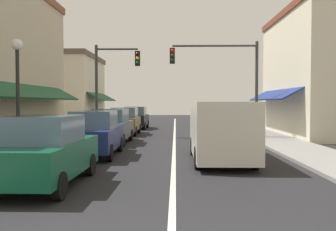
% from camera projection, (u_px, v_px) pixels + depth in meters
% --- Properties ---
extents(ground_plane, '(80.00, 80.00, 0.00)m').
position_uv_depth(ground_plane, '(174.00, 138.00, 21.62)').
color(ground_plane, black).
extents(sidewalk_left, '(2.60, 56.00, 0.12)m').
position_uv_depth(sidewalk_left, '(81.00, 137.00, 21.73)').
color(sidewalk_left, gray).
rests_on(sidewalk_left, ground).
extents(sidewalk_right, '(2.60, 56.00, 0.12)m').
position_uv_depth(sidewalk_right, '(269.00, 137.00, 21.50)').
color(sidewalk_right, gray).
rests_on(sidewalk_right, ground).
extents(lane_center_stripe, '(0.14, 52.00, 0.01)m').
position_uv_depth(lane_center_stripe, '(174.00, 138.00, 21.62)').
color(lane_center_stripe, silver).
rests_on(lane_center_stripe, ground).
extents(storefront_right_block, '(5.98, 10.20, 7.87)m').
position_uv_depth(storefront_right_block, '(319.00, 73.00, 23.29)').
color(storefront_right_block, beige).
rests_on(storefront_right_block, ground).
extents(storefront_far_left, '(7.28, 8.20, 6.13)m').
position_uv_depth(storefront_far_left, '(61.00, 91.00, 31.70)').
color(storefront_far_left, beige).
rests_on(storefront_far_left, ground).
extents(parked_car_nearest_left, '(1.83, 4.13, 1.77)m').
position_uv_depth(parked_car_nearest_left, '(45.00, 151.00, 9.22)').
color(parked_car_nearest_left, '#0F4C33').
rests_on(parked_car_nearest_left, ground).
extents(parked_car_second_left, '(1.84, 4.13, 1.77)m').
position_uv_depth(parked_car_second_left, '(95.00, 134.00, 14.36)').
color(parked_car_second_left, navy).
rests_on(parked_car_second_left, ground).
extents(parked_car_third_left, '(1.88, 4.15, 1.77)m').
position_uv_depth(parked_car_third_left, '(111.00, 126.00, 18.80)').
color(parked_car_third_left, '#4C5156').
rests_on(parked_car_third_left, ground).
extents(parked_car_far_left, '(1.81, 4.11, 1.77)m').
position_uv_depth(parked_car_far_left, '(125.00, 121.00, 24.09)').
color(parked_car_far_left, brown).
rests_on(parked_car_far_left, ground).
extents(parked_car_distant_left, '(1.85, 4.14, 1.77)m').
position_uv_depth(parked_car_distant_left, '(136.00, 118.00, 29.49)').
color(parked_car_distant_left, black).
rests_on(parked_car_distant_left, ground).
extents(van_in_lane, '(2.01, 5.18, 2.12)m').
position_uv_depth(van_in_lane, '(220.00, 129.00, 13.11)').
color(van_in_lane, beige).
rests_on(van_in_lane, ground).
extents(traffic_signal_mast_arm, '(5.17, 0.50, 5.65)m').
position_uv_depth(traffic_signal_mast_arm, '(226.00, 72.00, 21.46)').
color(traffic_signal_mast_arm, '#333333').
rests_on(traffic_signal_mast_arm, ground).
extents(traffic_signal_left_corner, '(2.80, 0.50, 5.61)m').
position_uv_depth(traffic_signal_left_corner, '(111.00, 77.00, 22.54)').
color(traffic_signal_left_corner, '#333333').
rests_on(traffic_signal_left_corner, ground).
extents(street_lamp_left_near, '(0.36, 0.36, 4.17)m').
position_uv_depth(street_lamp_left_near, '(18.00, 79.00, 12.08)').
color(street_lamp_left_near, black).
rests_on(street_lamp_left_near, ground).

